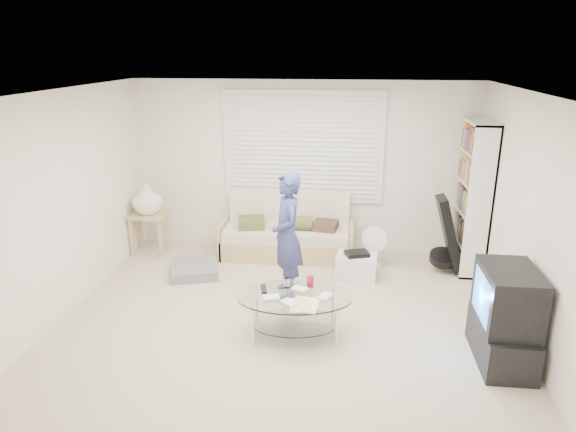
# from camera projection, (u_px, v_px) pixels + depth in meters

# --- Properties ---
(ground) EXTENTS (5.00, 5.00, 0.00)m
(ground) POSITION_uv_depth(u_px,v_px,m) (284.00, 318.00, 5.82)
(ground) COLOR tan
(ground) RESTS_ON ground
(room_shell) EXTENTS (5.02, 4.52, 2.51)m
(room_shell) POSITION_uv_depth(u_px,v_px,m) (289.00, 168.00, 5.76)
(room_shell) COLOR silver
(room_shell) RESTS_ON ground
(window_blinds) EXTENTS (2.32, 0.08, 1.62)m
(window_blinds) POSITION_uv_depth(u_px,v_px,m) (303.00, 147.00, 7.41)
(window_blinds) COLOR silver
(window_blinds) RESTS_ON ground
(futon_sofa) EXTENTS (1.92, 0.77, 0.94)m
(futon_sofa) POSITION_uv_depth(u_px,v_px,m) (287.00, 235.00, 7.51)
(futon_sofa) COLOR tan
(futon_sofa) RESTS_ON ground
(grey_floor_pillow) EXTENTS (0.76, 0.76, 0.14)m
(grey_floor_pillow) POSITION_uv_depth(u_px,v_px,m) (195.00, 270.00, 6.93)
(grey_floor_pillow) COLOR slate
(grey_floor_pillow) RESTS_ON ground
(side_table) EXTENTS (0.54, 0.44, 1.07)m
(side_table) POSITION_uv_depth(u_px,v_px,m) (147.00, 202.00, 7.44)
(side_table) COLOR tan
(side_table) RESTS_ON ground
(bookshelf) EXTENTS (0.32, 0.86, 2.03)m
(bookshelf) POSITION_uv_depth(u_px,v_px,m) (472.00, 197.00, 6.87)
(bookshelf) COLOR white
(bookshelf) RESTS_ON ground
(guitar_case) EXTENTS (0.43, 0.39, 1.04)m
(guitar_case) POSITION_uv_depth(u_px,v_px,m) (448.00, 240.00, 6.89)
(guitar_case) COLOR black
(guitar_case) RESTS_ON ground
(floor_fan) EXTENTS (0.37, 0.24, 0.60)m
(floor_fan) POSITION_uv_depth(u_px,v_px,m) (374.00, 243.00, 7.10)
(floor_fan) COLOR white
(floor_fan) RESTS_ON ground
(storage_bin) EXTENTS (0.56, 0.42, 0.37)m
(storage_bin) POSITION_uv_depth(u_px,v_px,m) (356.00, 266.00, 6.80)
(storage_bin) COLOR white
(storage_bin) RESTS_ON ground
(tv_unit) EXTENTS (0.49, 0.89, 0.96)m
(tv_unit) POSITION_uv_depth(u_px,v_px,m) (505.00, 317.00, 4.90)
(tv_unit) COLOR black
(tv_unit) RESTS_ON ground
(coffee_table) EXTENTS (1.29, 0.90, 0.57)m
(coffee_table) POSITION_uv_depth(u_px,v_px,m) (295.00, 303.00, 5.38)
(coffee_table) COLOR silver
(coffee_table) RESTS_ON ground
(standing_person) EXTENTS (0.54, 0.66, 1.56)m
(standing_person) POSITION_uv_depth(u_px,v_px,m) (287.00, 235.00, 6.15)
(standing_person) COLOR navy
(standing_person) RESTS_ON ground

